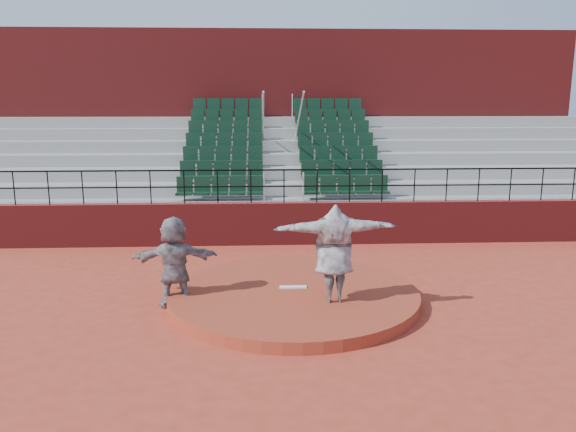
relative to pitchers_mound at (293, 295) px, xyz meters
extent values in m
plane|color=#AB3A26|center=(0.00, 0.00, -0.12)|extent=(90.00, 90.00, 0.00)
cylinder|color=#9E3923|center=(0.00, 0.00, 0.00)|extent=(5.50, 5.50, 0.25)
cube|color=white|center=(0.00, 0.15, 0.14)|extent=(0.60, 0.15, 0.03)
cube|color=maroon|center=(0.00, 5.00, 0.53)|extent=(24.00, 0.30, 1.30)
cylinder|color=black|center=(0.00, 5.00, 2.17)|extent=(24.00, 0.05, 0.05)
cylinder|color=black|center=(0.00, 5.00, 1.68)|extent=(24.00, 0.04, 0.04)
cylinder|color=black|center=(-8.00, 5.00, 1.67)|extent=(0.04, 0.04, 1.00)
cylinder|color=black|center=(-7.00, 5.00, 1.67)|extent=(0.04, 0.04, 1.00)
cylinder|color=black|center=(-6.00, 5.00, 1.67)|extent=(0.04, 0.04, 1.00)
cylinder|color=black|center=(-5.00, 5.00, 1.67)|extent=(0.04, 0.04, 1.00)
cylinder|color=black|center=(-4.00, 5.00, 1.67)|extent=(0.04, 0.04, 1.00)
cylinder|color=black|center=(-3.00, 5.00, 1.67)|extent=(0.04, 0.04, 1.00)
cylinder|color=black|center=(-2.00, 5.00, 1.67)|extent=(0.04, 0.04, 1.00)
cylinder|color=black|center=(-1.00, 5.00, 1.67)|extent=(0.04, 0.04, 1.00)
cylinder|color=black|center=(0.00, 5.00, 1.67)|extent=(0.04, 0.04, 1.00)
cylinder|color=black|center=(1.00, 5.00, 1.67)|extent=(0.04, 0.04, 1.00)
cylinder|color=black|center=(2.00, 5.00, 1.67)|extent=(0.04, 0.04, 1.00)
cylinder|color=black|center=(3.00, 5.00, 1.67)|extent=(0.04, 0.04, 1.00)
cylinder|color=black|center=(4.00, 5.00, 1.67)|extent=(0.04, 0.04, 1.00)
cylinder|color=black|center=(5.00, 5.00, 1.67)|extent=(0.04, 0.04, 1.00)
cylinder|color=black|center=(6.00, 5.00, 1.67)|extent=(0.04, 0.04, 1.00)
cylinder|color=black|center=(7.00, 5.00, 1.67)|extent=(0.04, 0.04, 1.00)
cylinder|color=black|center=(8.00, 5.00, 1.67)|extent=(0.04, 0.04, 1.00)
cylinder|color=black|center=(9.00, 5.00, 1.67)|extent=(0.04, 0.04, 1.00)
cube|color=gray|center=(0.00, 5.58, 0.53)|extent=(24.00, 0.85, 1.30)
cube|color=#10301E|center=(-1.98, 5.59, 1.54)|extent=(2.75, 0.48, 0.72)
cube|color=#10301E|center=(1.98, 5.59, 1.54)|extent=(2.75, 0.48, 0.72)
cube|color=gray|center=(0.00, 6.43, 0.73)|extent=(24.00, 0.85, 1.70)
cube|color=#10301E|center=(-1.98, 6.44, 1.94)|extent=(2.75, 0.48, 0.72)
cube|color=#10301E|center=(1.98, 6.44, 1.94)|extent=(2.75, 0.48, 0.72)
cube|color=gray|center=(0.00, 7.28, 0.93)|extent=(24.00, 0.85, 2.10)
cube|color=#10301E|center=(-1.98, 7.29, 2.33)|extent=(2.75, 0.48, 0.72)
cube|color=#10301E|center=(1.98, 7.29, 2.33)|extent=(2.75, 0.48, 0.72)
cube|color=gray|center=(0.00, 8.12, 1.12)|extent=(24.00, 0.85, 2.50)
cube|color=#10301E|center=(-1.98, 8.13, 2.73)|extent=(2.75, 0.48, 0.72)
cube|color=#10301E|center=(1.98, 8.13, 2.73)|extent=(2.75, 0.48, 0.72)
cube|color=gray|center=(0.00, 8.97, 1.33)|extent=(24.00, 0.85, 2.90)
cube|color=#10301E|center=(-1.98, 8.98, 3.14)|extent=(2.75, 0.48, 0.72)
cube|color=#10301E|center=(1.98, 8.98, 3.14)|extent=(2.75, 0.48, 0.72)
cube|color=gray|center=(0.00, 9.82, 1.52)|extent=(24.00, 0.85, 3.30)
cube|color=#10301E|center=(-1.98, 9.83, 3.53)|extent=(2.75, 0.48, 0.72)
cube|color=#10301E|center=(1.98, 9.83, 3.53)|extent=(2.75, 0.48, 0.72)
cube|color=gray|center=(0.00, 10.68, 1.73)|extent=(24.00, 0.85, 3.70)
cube|color=#10301E|center=(-1.98, 10.69, 3.94)|extent=(2.75, 0.48, 0.72)
cube|color=#10301E|center=(1.98, 10.69, 3.94)|extent=(2.75, 0.48, 0.72)
cylinder|color=silver|center=(-0.60, 8.12, 3.28)|extent=(0.06, 5.97, 2.46)
cylinder|color=silver|center=(0.60, 8.12, 3.28)|extent=(0.06, 5.97, 2.46)
cube|color=maroon|center=(0.00, 12.60, 3.43)|extent=(24.00, 3.00, 7.10)
imported|color=black|center=(0.80, -0.70, 1.15)|extent=(2.56, 0.85, 2.05)
imported|color=black|center=(-2.56, -0.16, 0.86)|extent=(1.88, 0.76, 1.98)
camera|label=1|loc=(-0.70, -11.77, 4.24)|focal=35.00mm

